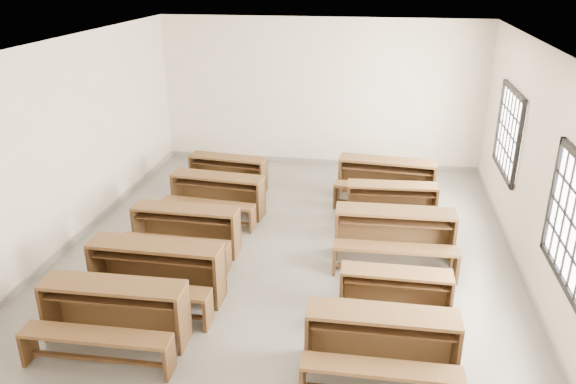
% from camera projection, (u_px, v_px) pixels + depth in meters
% --- Properties ---
extents(room, '(8.50, 8.50, 3.20)m').
position_uv_depth(room, '(294.00, 119.00, 8.07)').
color(room, slate).
rests_on(room, ground).
extents(desk_set_0, '(1.73, 0.92, 0.77)m').
position_uv_depth(desk_set_0, '(113.00, 310.00, 6.59)').
color(desk_set_0, brown).
rests_on(desk_set_0, ground).
extents(desk_set_1, '(1.79, 0.94, 0.80)m').
position_uv_depth(desk_set_1, '(155.00, 268.00, 7.45)').
color(desk_set_1, brown).
rests_on(desk_set_1, ground).
extents(desk_set_2, '(1.66, 0.88, 0.74)m').
position_uv_depth(desk_set_2, '(185.00, 227.00, 8.69)').
color(desk_set_2, brown).
rests_on(desk_set_2, ground).
extents(desk_set_3, '(1.72, 1.00, 0.74)m').
position_uv_depth(desk_set_3, '(217.00, 193.00, 9.99)').
color(desk_set_3, brown).
rests_on(desk_set_3, ground).
extents(desk_set_4, '(1.62, 0.97, 0.69)m').
position_uv_depth(desk_set_4, '(227.00, 171.00, 11.11)').
color(desk_set_4, brown).
rests_on(desk_set_4, ground).
extents(desk_set_5, '(1.66, 0.88, 0.74)m').
position_uv_depth(desk_set_5, '(381.00, 340.00, 6.09)').
color(desk_set_5, brown).
rests_on(desk_set_5, ground).
extents(desk_set_6, '(1.40, 0.73, 0.63)m').
position_uv_depth(desk_set_6, '(395.00, 291.00, 7.11)').
color(desk_set_6, brown).
rests_on(desk_set_6, ground).
extents(desk_set_7, '(1.81, 0.98, 0.80)m').
position_uv_depth(desk_set_7, '(394.00, 232.00, 8.46)').
color(desk_set_7, brown).
rests_on(desk_set_7, ground).
extents(desk_set_8, '(1.58, 0.89, 0.69)m').
position_uv_depth(desk_set_8, '(392.00, 201.00, 9.72)').
color(desk_set_8, brown).
rests_on(desk_set_8, ground).
extents(desk_set_9, '(1.88, 1.09, 0.81)m').
position_uv_depth(desk_set_9, '(386.00, 177.00, 10.58)').
color(desk_set_9, brown).
rests_on(desk_set_9, ground).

